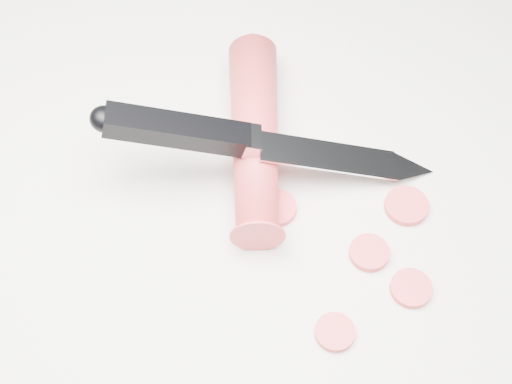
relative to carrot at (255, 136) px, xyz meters
name	(u,v)px	position (x,y,z in m)	size (l,w,h in m)	color
ground	(286,192)	(0.01, -0.05, -0.02)	(2.40, 2.40, 0.00)	white
carrot	(255,136)	(0.00, 0.00, 0.00)	(0.04, 0.04, 0.19)	red
carrot_slice_0	(406,206)	(0.09, -0.10, -0.02)	(0.04, 0.04, 0.01)	#F03C43
carrot_slice_1	(411,288)	(0.06, -0.17, -0.02)	(0.03, 0.03, 0.01)	#F03C43
carrot_slice_2	(276,208)	(-0.01, -0.06, -0.02)	(0.03, 0.03, 0.01)	#F03C43
carrot_slice_3	(335,332)	(-0.01, -0.18, -0.02)	(0.03, 0.03, 0.01)	#F03C43
carrot_slice_4	(369,253)	(0.04, -0.13, -0.02)	(0.03, 0.03, 0.01)	#F03C43
kitchen_knife	(271,141)	(0.00, -0.03, 0.02)	(0.28, 0.13, 0.09)	silver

